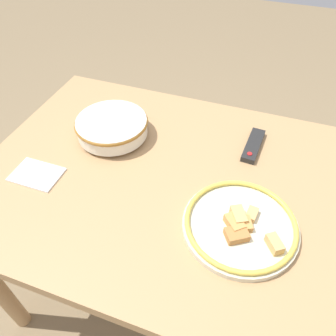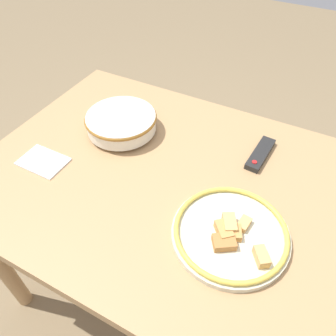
{
  "view_description": "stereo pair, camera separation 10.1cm",
  "coord_description": "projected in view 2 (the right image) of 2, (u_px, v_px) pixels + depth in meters",
  "views": [
    {
      "loc": [
        0.24,
        -0.67,
        1.49
      ],
      "look_at": [
        0.0,
        0.0,
        0.77
      ],
      "focal_mm": 35.0,
      "sensor_mm": 36.0,
      "label": 1
    },
    {
      "loc": [
        0.34,
        -0.63,
        1.49
      ],
      "look_at": [
        0.0,
        0.0,
        0.77
      ],
      "focal_mm": 35.0,
      "sensor_mm": 36.0,
      "label": 2
    }
  ],
  "objects": [
    {
      "name": "ground_plane",
      "position": [
        167.0,
        281.0,
        1.56
      ],
      "size": [
        8.0,
        8.0,
        0.0
      ],
      "primitive_type": "plane",
      "color": "#7F6B4C"
    },
    {
      "name": "dining_table",
      "position": [
        166.0,
        194.0,
        1.1
      ],
      "size": [
        1.2,
        0.89,
        0.73
      ],
      "color": "tan",
      "rests_on": "ground_plane"
    },
    {
      "name": "folded_napkin",
      "position": [
        43.0,
        161.0,
        1.08
      ],
      "size": [
        0.15,
        0.11,
        0.01
      ],
      "color": "white",
      "rests_on": "dining_table"
    },
    {
      "name": "noodle_bowl",
      "position": [
        121.0,
        122.0,
        1.16
      ],
      "size": [
        0.25,
        0.25,
        0.07
      ],
      "color": "silver",
      "rests_on": "dining_table"
    },
    {
      "name": "food_plate",
      "position": [
        231.0,
        233.0,
        0.87
      ],
      "size": [
        0.32,
        0.32,
        0.05
      ],
      "color": "beige",
      "rests_on": "dining_table"
    },
    {
      "name": "tv_remote",
      "position": [
        260.0,
        154.0,
        1.09
      ],
      "size": [
        0.06,
        0.17,
        0.02
      ],
      "rotation": [
        0.0,
        0.0,
        3.07
      ],
      "color": "black",
      "rests_on": "dining_table"
    }
  ]
}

